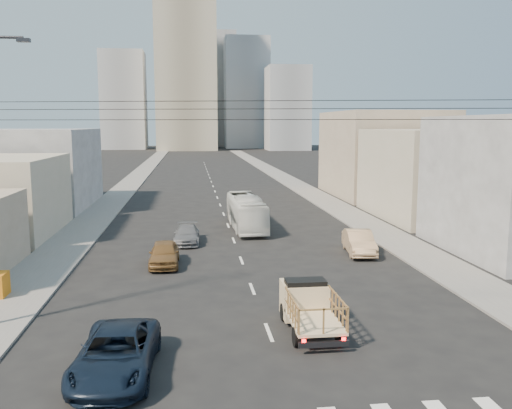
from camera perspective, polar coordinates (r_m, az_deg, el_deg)
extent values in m
plane|color=black|center=(20.92, 2.18, -15.31)|extent=(420.00, 420.00, 0.00)
cube|color=slate|center=(89.73, -12.46, 2.82)|extent=(3.50, 180.00, 0.12)
cube|color=slate|center=(90.53, 2.53, 3.05)|extent=(3.50, 180.00, 0.12)
cube|color=silver|center=(22.74, 1.36, -13.30)|extent=(0.15, 2.00, 0.01)
cube|color=silver|center=(28.36, -0.40, -8.86)|extent=(0.15, 2.00, 0.01)
cube|color=silver|center=(34.10, -1.55, -5.89)|extent=(0.15, 2.00, 0.01)
cube|color=silver|center=(39.93, -2.36, -3.79)|extent=(0.15, 2.00, 0.01)
cube|color=silver|center=(45.79, -2.96, -2.22)|extent=(0.15, 2.00, 0.01)
cube|color=silver|center=(51.69, -3.43, -1.01)|extent=(0.15, 2.00, 0.01)
cube|color=silver|center=(57.61, -3.79, -0.05)|extent=(0.15, 2.00, 0.01)
cube|color=silver|center=(63.55, -4.09, 0.74)|extent=(0.15, 2.00, 0.01)
cube|color=silver|center=(69.49, -4.34, 1.39)|extent=(0.15, 2.00, 0.01)
cube|color=silver|center=(75.45, -4.55, 1.93)|extent=(0.15, 2.00, 0.01)
cube|color=silver|center=(81.41, -4.73, 2.40)|extent=(0.15, 2.00, 0.01)
cube|color=silver|center=(87.37, -4.88, 2.80)|extent=(0.15, 2.00, 0.01)
cube|color=silver|center=(93.34, -5.02, 3.16)|extent=(0.15, 2.00, 0.01)
cube|color=silver|center=(99.32, -5.13, 3.47)|extent=(0.15, 2.00, 0.01)
cube|color=silver|center=(105.29, -5.24, 3.74)|extent=(0.15, 2.00, 0.01)
cube|color=silver|center=(111.27, -5.33, 3.98)|extent=(0.15, 2.00, 0.01)
cube|color=silver|center=(117.26, -5.42, 4.20)|extent=(0.15, 2.00, 0.01)
cube|color=silver|center=(123.24, -5.49, 4.40)|extent=(0.15, 2.00, 0.01)
cube|color=beige|center=(22.04, 6.17, -12.13)|extent=(1.90, 3.00, 0.12)
cube|color=beige|center=(23.79, 5.08, -9.91)|extent=(1.90, 1.60, 1.50)
cube|color=black|center=(23.38, 5.23, -8.70)|extent=(1.70, 0.90, 0.70)
cube|color=#2D2D33|center=(20.75, 7.15, -14.38)|extent=(1.90, 0.12, 0.22)
cube|color=#FF0C0C|center=(20.53, 5.07, -14.14)|extent=(0.15, 0.05, 0.12)
cube|color=#FF0C0C|center=(20.87, 9.22, -13.83)|extent=(0.15, 0.05, 0.12)
cylinder|color=black|center=(23.92, 2.98, -11.24)|extent=(0.25, 0.76, 0.76)
cylinder|color=black|center=(24.25, 7.01, -11.01)|extent=(0.25, 0.76, 0.76)
cylinder|color=black|center=(21.34, 4.30, -13.72)|extent=(0.25, 0.76, 0.76)
cylinder|color=black|center=(21.72, 8.83, -13.40)|extent=(0.25, 0.76, 0.76)
imported|color=black|center=(19.50, -14.52, -14.95)|extent=(2.81, 5.62, 1.53)
imported|color=silver|center=(44.27, -1.05, -0.81)|extent=(2.55, 9.78, 2.71)
imported|color=brown|center=(33.18, -9.63, -5.12)|extent=(1.74, 4.31, 1.47)
imported|color=tan|center=(36.33, 10.80, -3.92)|extent=(2.20, 4.84, 1.54)
imported|color=slate|center=(39.18, -7.30, -3.15)|extent=(1.88, 4.38, 1.26)
cube|color=#2D2D33|center=(24.03, -23.27, 15.60)|extent=(0.50, 0.25, 0.15)
cylinder|color=black|center=(20.66, 1.66, 10.86)|extent=(23.01, 5.02, 0.02)
cylinder|color=black|center=(20.65, 1.66, 10.03)|extent=(23.01, 5.02, 0.02)
cylinder|color=black|center=(20.65, 1.65, 8.92)|extent=(23.01, 5.02, 0.02)
cube|color=#B0A78E|center=(52.25, 18.73, 3.08)|extent=(11.00, 14.00, 8.00)
cube|color=tan|center=(67.10, 13.25, 5.22)|extent=(12.00, 16.00, 10.00)
cube|color=gray|center=(60.36, -22.74, 3.52)|extent=(12.00, 16.00, 8.00)
cube|color=gray|center=(190.15, -7.40, 14.80)|extent=(20.00, 20.00, 60.00)
cube|color=#919499|center=(205.33, -1.04, 11.58)|extent=(16.00, 16.00, 40.00)
cube|color=#919499|center=(200.42, -13.72, 10.57)|extent=(15.00, 15.00, 34.00)
cube|color=gray|center=(219.53, -4.64, 11.87)|extent=(18.00, 18.00, 44.00)
cube|color=#919499|center=(186.95, 3.32, 10.05)|extent=(14.00, 14.00, 28.00)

